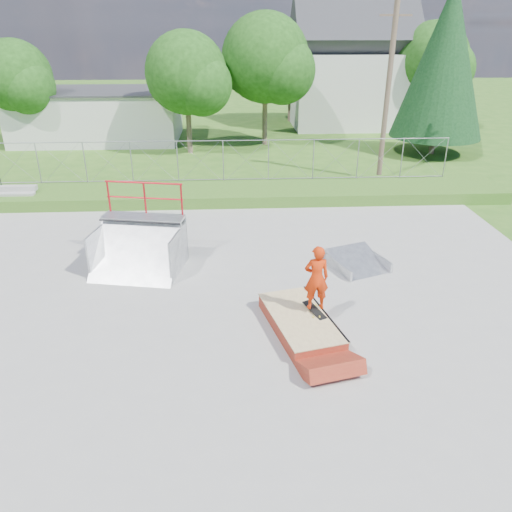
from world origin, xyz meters
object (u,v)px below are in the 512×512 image
at_px(quarter_pipe, 136,233).
at_px(skater, 316,281).
at_px(grind_box, 300,323).
at_px(flat_bank_ramp, 358,262).

bearing_deg(quarter_pipe, skater, -23.30).
relative_size(quarter_pipe, skater, 1.52).
height_order(grind_box, flat_bank_ramp, flat_bank_ramp).
bearing_deg(skater, flat_bank_ramp, -123.42).
distance_m(grind_box, flat_bank_ramp, 3.99).
xyz_separation_m(grind_box, quarter_pipe, (-4.46, 3.46, 1.06)).
height_order(quarter_pipe, skater, quarter_pipe).
bearing_deg(grind_box, skater, 11.41).
bearing_deg(grind_box, flat_bank_ramp, 42.19).
relative_size(grind_box, quarter_pipe, 1.17).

